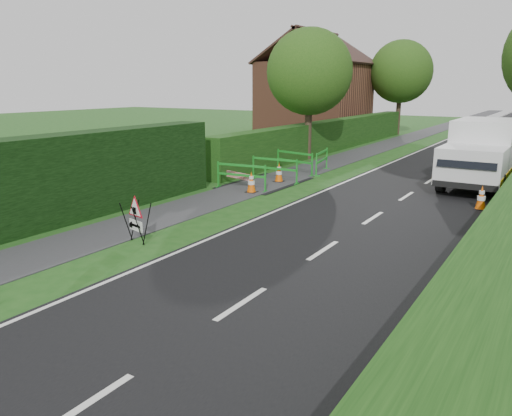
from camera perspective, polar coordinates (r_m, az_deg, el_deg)
The scene contains 20 objects.
ground at distance 10.01m, azimuth -17.15°, elevation -9.33°, with size 120.00×120.00×0.00m, color #1A4814.
road_surface at distance 41.33m, azimuth 25.72°, elevation 7.21°, with size 6.00×90.00×0.02m, color black.
footpath at distance 42.30m, azimuth 18.27°, elevation 8.00°, with size 2.00×90.00×0.02m, color #2D2D30.
hedge_west_far at distance 30.65m, azimuth 8.56°, elevation 6.54°, with size 1.00×24.00×1.80m, color #14380F.
house_west at distance 39.78m, azimuth 6.72°, elevation 12.44°, with size 7.50×7.40×7.88m.
tree_nw at distance 26.62m, azimuth 6.14°, elevation 15.20°, with size 4.40×4.40×6.70m.
tree_fw at distance 41.59m, azimuth 16.24°, elevation 14.73°, with size 4.80×4.80×7.24m.
triangle_sign at distance 12.67m, azimuth -13.69°, elevation -0.84°, with size 0.83×0.83×1.02m.
works_van at distance 21.07m, azimuth 24.36°, elevation 5.85°, with size 2.23×5.58×2.53m.
traffic_cone_0 at distance 17.21m, azimuth 24.36°, elevation 1.08°, with size 0.38×0.38×0.79m.
traffic_cone_1 at distance 20.46m, azimuth 25.00°, elevation 2.88°, with size 0.38×0.38×0.79m.
traffic_cone_2 at distance 21.48m, azimuth 26.94°, elevation 3.14°, with size 0.38×0.38×0.79m.
traffic_cone_3 at distance 18.20m, azimuth -0.54°, elevation 2.96°, with size 0.38×0.38×0.79m.
traffic_cone_4 at distance 20.28m, azimuth 2.64°, elevation 4.08°, with size 0.38×0.38×0.79m.
ped_barrier_0 at distance 18.73m, azimuth -1.71°, elevation 4.02°, with size 2.08×0.55×1.00m.
ped_barrier_1 at distance 20.24m, azimuth 2.14°, elevation 4.75°, with size 2.07×0.40×1.00m.
ped_barrier_2 at distance 22.27m, azimuth 4.43°, elevation 5.56°, with size 2.09×0.82×1.00m.
ped_barrier_3 at distance 22.64m, azimuth 7.54°, elevation 5.62°, with size 0.75×2.09×1.00m.
redwhite_plank at distance 19.28m, azimuth -1.93°, elevation 2.39°, with size 1.50×0.04×0.25m, color red.
hatchback_car at distance 34.25m, azimuth 24.42°, elevation 7.34°, with size 1.56×3.88×1.32m, color white.
Camera 1 is at (7.13, -5.89, 3.84)m, focal length 35.00 mm.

